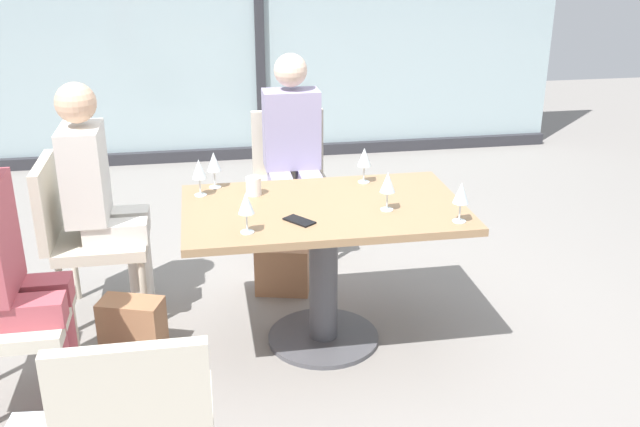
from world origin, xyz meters
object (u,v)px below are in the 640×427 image
object	(u,v)px
wine_glass_4	(461,194)
coffee_cup	(254,186)
person_side_end	(3,260)
wine_glass_0	(364,158)
cell_phone_on_table	(299,221)
handbag_2	(133,326)
handbag_0	(283,269)
chair_front_left	(140,423)
person_far_left	(99,191)
person_near_window	(293,147)
chair_near_window	(291,173)
dining_table_main	(324,242)
wine_glass_2	(214,163)
wine_glass_1	(199,170)
wine_glass_5	(246,204)
chair_far_left	(82,230)
wine_glass_3	(388,183)

from	to	relation	value
wine_glass_4	coffee_cup	bearing A→B (deg)	150.06
person_side_end	wine_glass_4	xyz separation A→B (m)	(1.93, 0.01, 0.16)
wine_glass_0	cell_phone_on_table	bearing A→B (deg)	-130.58
wine_glass_0	handbag_2	xyz separation A→B (m)	(-1.20, -0.24, -0.72)
cell_phone_on_table	handbag_0	world-z (taller)	cell_phone_on_table
coffee_cup	cell_phone_on_table	world-z (taller)	coffee_cup
wine_glass_4	wine_glass_0	bearing A→B (deg)	116.94
chair_front_left	person_far_left	distance (m)	1.69
person_far_left	coffee_cup	size ratio (longest dim) A/B	14.00
person_near_window	wine_glass_0	xyz separation A→B (m)	(0.26, -0.79, 0.16)
chair_near_window	coffee_cup	xyz separation A→B (m)	(-0.31, -0.98, 0.28)
wine_glass_0	person_near_window	bearing A→B (deg)	108.33
dining_table_main	wine_glass_2	xyz separation A→B (m)	(-0.50, 0.34, 0.32)
wine_glass_2	wine_glass_1	bearing A→B (deg)	-125.62
chair_near_window	cell_phone_on_table	bearing A→B (deg)	-95.91
chair_near_window	wine_glass_1	size ratio (longest dim) A/B	4.70
wine_glass_0	wine_glass_5	xyz separation A→B (m)	(-0.64, -0.55, 0.00)
chair_far_left	wine_glass_4	world-z (taller)	wine_glass_4
chair_front_left	wine_glass_1	world-z (taller)	wine_glass_1
wine_glass_3	wine_glass_5	distance (m)	0.68
wine_glass_5	handbag_0	world-z (taller)	wine_glass_5
wine_glass_4	cell_phone_on_table	world-z (taller)	wine_glass_4
chair_front_left	wine_glass_5	size ratio (longest dim) A/B	4.70
wine_glass_3	person_side_end	bearing A→B (deg)	-172.93
person_far_left	wine_glass_2	bearing A→B (deg)	-12.22
wine_glass_3	handbag_0	xyz separation A→B (m)	(-0.42, 0.66, -0.72)
handbag_0	handbag_2	bearing A→B (deg)	-133.77
wine_glass_1	handbag_2	distance (m)	0.83
wine_glass_3	wine_glass_5	size ratio (longest dim) A/B	1.00
wine_glass_2	handbag_2	size ratio (longest dim) A/B	0.62
handbag_0	wine_glass_4	bearing A→B (deg)	-36.30
dining_table_main	handbag_2	world-z (taller)	dining_table_main
dining_table_main	person_side_end	distance (m)	1.41
wine_glass_1	coffee_cup	bearing A→B (deg)	-7.31
chair_front_left	person_side_end	world-z (taller)	person_side_end
wine_glass_2	cell_phone_on_table	xyz separation A→B (m)	(0.35, -0.52, -0.13)
wine_glass_5	handbag_0	xyz separation A→B (m)	(0.24, 0.81, -0.72)
chair_near_window	handbag_2	size ratio (longest dim) A/B	2.90
chair_front_left	coffee_cup	size ratio (longest dim) A/B	9.67
chair_near_window	cell_phone_on_table	xyz separation A→B (m)	(-0.14, -1.37, 0.24)
wine_glass_1	person_near_window	bearing A→B (deg)	55.91
chair_near_window	wine_glass_5	world-z (taller)	wine_glass_5
wine_glass_1	wine_glass_4	world-z (taller)	same
wine_glass_5	coffee_cup	size ratio (longest dim) A/B	2.06
chair_near_window	wine_glass_0	size ratio (longest dim) A/B	4.70
chair_front_left	wine_glass_4	bearing A→B (deg)	33.16
dining_table_main	wine_glass_4	distance (m)	0.71
person_far_left	wine_glass_5	size ratio (longest dim) A/B	6.81
cell_phone_on_table	coffee_cup	bearing A→B (deg)	76.03
wine_glass_3	person_far_left	bearing A→B (deg)	157.12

